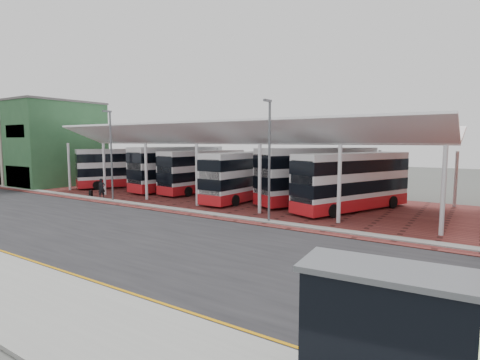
{
  "coord_description": "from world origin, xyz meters",
  "views": [
    {
      "loc": [
        13.82,
        -15.32,
        5.43
      ],
      "look_at": [
        -1.94,
        8.81,
        2.41
      ],
      "focal_mm": 28.0,
      "sensor_mm": 36.0,
      "label": 1
    }
  ],
  "objects": [
    {
      "name": "bus_3",
      "position": [
        -4.23,
        13.33,
        2.22
      ],
      "size": [
        2.97,
        10.65,
        4.35
      ],
      "rotation": [
        0.0,
        0.0,
        -0.04
      ],
      "color": "silver",
      "rests_on": "forecourt"
    },
    {
      "name": "shop_brick",
      "position": [
        -43.0,
        10.97,
        5.12
      ],
      "size": [
        6.4,
        10.2,
        10.22
      ],
      "color": "maroon",
      "rests_on": "ground"
    },
    {
      "name": "shop_green",
      "position": [
        -30.0,
        10.97,
        5.12
      ],
      "size": [
        6.4,
        10.2,
        10.22
      ],
      "color": "#326339",
      "rests_on": "ground"
    },
    {
      "name": "yellow_line_near",
      "position": [
        0.0,
        -7.0,
        0.03
      ],
      "size": [
        120.0,
        0.12,
        0.01
      ],
      "primitive_type": "cube",
      "color": "#C58108",
      "rests_on": "road"
    },
    {
      "name": "bus_2",
      "position": [
        -10.88,
        15.46,
        2.23
      ],
      "size": [
        3.57,
        10.8,
        4.37
      ],
      "rotation": [
        0.0,
        0.0,
        -0.11
      ],
      "color": "silver",
      "rests_on": "forecourt"
    },
    {
      "name": "bus_shelter",
      "position": [
        12.62,
        -7.86,
        1.86
      ],
      "size": [
        3.55,
        1.85,
        2.75
      ],
      "rotation": [
        0.0,
        0.0,
        0.08
      ],
      "color": "black",
      "rests_on": "sidewalk"
    },
    {
      "name": "pedestrian",
      "position": [
        -16.24,
        6.82,
        0.99
      ],
      "size": [
        0.58,
        0.76,
        1.85
      ],
      "primitive_type": "imported",
      "rotation": [
        0.0,
        0.0,
        1.35
      ],
      "color": "black",
      "rests_on": "forecourt"
    },
    {
      "name": "lamp_east",
      "position": [
        2.0,
        6.27,
        4.36
      ],
      "size": [
        0.16,
        0.9,
        8.07
      ],
      "color": "slate",
      "rests_on": "ground"
    },
    {
      "name": "shop_cream",
      "position": [
        -36.5,
        10.97,
        5.12
      ],
      "size": [
        6.4,
        10.2,
        10.22
      ],
      "color": "#B3A791",
      "rests_on": "ground"
    },
    {
      "name": "bus_0",
      "position": [
        -21.16,
        13.9,
        2.27
      ],
      "size": [
        7.39,
        10.64,
        4.45
      ],
      "rotation": [
        0.0,
        0.0,
        -0.5
      ],
      "color": "silver",
      "rests_on": "forecourt"
    },
    {
      "name": "road",
      "position": [
        0.0,
        -1.0,
        0.01
      ],
      "size": [
        120.0,
        14.0,
        0.02
      ],
      "primitive_type": "cube",
      "color": "black",
      "rests_on": "ground"
    },
    {
      "name": "bus_1",
      "position": [
        -14.37,
        15.36,
        2.4
      ],
      "size": [
        4.01,
        11.67,
        4.71
      ],
      "rotation": [
        0.0,
        0.0,
        -0.12
      ],
      "color": "silver",
      "rests_on": "forecourt"
    },
    {
      "name": "canopy",
      "position": [
        -6.0,
        13.94,
        5.8
      ],
      "size": [
        37.0,
        11.63,
        7.07
      ],
      "color": "silver",
      "rests_on": "ground"
    },
    {
      "name": "forecourt",
      "position": [
        2.0,
        13.0,
        0.03
      ],
      "size": [
        72.0,
        16.0,
        0.06
      ],
      "primitive_type": "cube",
      "color": "maroon",
      "rests_on": "ground"
    },
    {
      "name": "lamp_west",
      "position": [
        -14.0,
        6.27,
        4.36
      ],
      "size": [
        0.16,
        0.9,
        8.07
      ],
      "color": "slate",
      "rests_on": "ground"
    },
    {
      "name": "ground",
      "position": [
        0.0,
        0.0,
        0.0
      ],
      "size": [
        140.0,
        140.0,
        0.0
      ],
      "primitive_type": "plane",
      "color": "#474944"
    },
    {
      "name": "suitcase",
      "position": [
        -18.16,
        6.97,
        0.35
      ],
      "size": [
        0.33,
        0.24,
        0.57
      ],
      "primitive_type": "cube",
      "color": "black",
      "rests_on": "forecourt"
    },
    {
      "name": "yellow_line_far",
      "position": [
        0.0,
        -6.7,
        0.03
      ],
      "size": [
        120.0,
        0.12,
        0.01
      ],
      "primitive_type": "cube",
      "color": "#C58108",
      "rests_on": "road"
    },
    {
      "name": "bus_4",
      "position": [
        1.9,
        15.23,
        2.43
      ],
      "size": [
        7.68,
        11.51,
        4.77
      ],
      "rotation": [
        0.0,
        0.0,
        -0.48
      ],
      "color": "silver",
      "rests_on": "forecourt"
    },
    {
      "name": "north_kerb",
      "position": [
        0.0,
        6.2,
        0.07
      ],
      "size": [
        120.0,
        0.8,
        0.14
      ],
      "primitive_type": "cube",
      "color": "gray",
      "rests_on": "ground"
    },
    {
      "name": "sidewalk",
      "position": [
        0.0,
        -9.0,
        0.07
      ],
      "size": [
        120.0,
        4.0,
        0.14
      ],
      "primitive_type": "cube",
      "color": "gray",
      "rests_on": "ground"
    },
    {
      "name": "bus_5",
      "position": [
        5.39,
        13.46,
        2.27
      ],
      "size": [
        6.51,
        10.91,
        4.45
      ],
      "rotation": [
        0.0,
        0.0,
        -0.4
      ],
      "color": "silver",
      "rests_on": "forecourt"
    }
  ]
}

